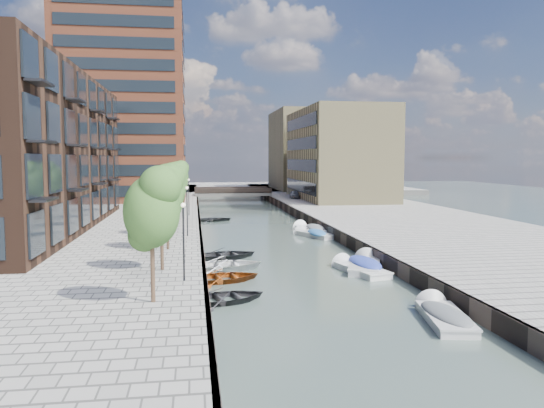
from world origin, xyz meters
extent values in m
plane|color=#38473F|center=(0.00, 40.00, 0.00)|extent=(300.00, 300.00, 0.00)
cube|color=gray|center=(16.00, 40.00, 0.50)|extent=(20.00, 140.00, 1.00)
cube|color=#332823|center=(-6.10, 40.00, 0.50)|extent=(0.25, 140.00, 1.00)
cube|color=#332823|center=(6.10, 40.00, 0.50)|extent=(0.25, 140.00, 1.00)
cube|color=gray|center=(0.00, 100.00, 0.50)|extent=(80.00, 40.00, 1.00)
cube|color=black|center=(-20.00, 30.00, 8.00)|extent=(8.00, 38.00, 14.00)
cube|color=brown|center=(-17.00, 65.00, 16.00)|extent=(18.00, 18.00, 30.00)
cube|color=#9B8D5F|center=(16.00, 62.00, 8.00)|extent=(12.00, 25.00, 14.00)
cube|color=#9B8D5F|center=(16.00, 88.00, 9.00)|extent=(12.00, 20.00, 16.00)
cube|color=gray|center=(0.00, 72.00, 1.30)|extent=(13.00, 6.00, 0.60)
cube|color=#332823|center=(0.00, 69.20, 1.90)|extent=(13.00, 0.40, 0.80)
cube|color=#332823|center=(0.00, 74.80, 1.90)|extent=(13.00, 0.40, 0.80)
cylinder|color=#382619|center=(-8.50, 4.00, 2.60)|extent=(0.20, 0.20, 3.20)
ellipsoid|color=#25491B|center=(-8.50, 4.00, 5.33)|extent=(2.50, 2.50, 3.25)
cylinder|color=#382619|center=(-8.50, 11.00, 2.60)|extent=(0.20, 0.20, 3.20)
ellipsoid|color=#25491B|center=(-8.50, 11.00, 5.33)|extent=(2.50, 2.50, 3.25)
cylinder|color=#382619|center=(-8.50, 18.00, 2.60)|extent=(0.20, 0.20, 3.20)
ellipsoid|color=#25491B|center=(-8.50, 18.00, 5.33)|extent=(2.50, 2.50, 3.25)
cylinder|color=#382619|center=(-8.50, 25.00, 2.60)|extent=(0.20, 0.20, 3.20)
ellipsoid|color=#25491B|center=(-8.50, 25.00, 5.33)|extent=(2.50, 2.50, 3.25)
cylinder|color=#382619|center=(-8.50, 32.00, 2.60)|extent=(0.20, 0.20, 3.20)
ellipsoid|color=#25491B|center=(-8.50, 32.00, 5.33)|extent=(2.50, 2.50, 3.25)
cylinder|color=#382619|center=(-8.50, 39.00, 2.60)|extent=(0.20, 0.20, 3.20)
ellipsoid|color=#25491B|center=(-8.50, 39.00, 5.33)|extent=(2.50, 2.50, 3.25)
cylinder|color=#382619|center=(-8.50, 46.00, 2.60)|extent=(0.20, 0.20, 3.20)
ellipsoid|color=#25491B|center=(-8.50, 46.00, 5.33)|extent=(2.50, 2.50, 3.25)
cylinder|color=black|center=(-7.20, 8.00, 3.00)|extent=(0.10, 0.10, 4.00)
sphere|color=#FFF2CC|center=(-7.20, 8.00, 5.00)|extent=(0.24, 0.24, 0.24)
cylinder|color=black|center=(-7.20, 24.00, 3.00)|extent=(0.10, 0.10, 4.00)
sphere|color=#FFF2CC|center=(-7.20, 24.00, 5.00)|extent=(0.24, 0.24, 0.24)
cylinder|color=black|center=(-7.20, 40.00, 3.00)|extent=(0.10, 0.10, 4.00)
sphere|color=#FFF2CC|center=(-7.20, 40.00, 5.00)|extent=(0.24, 0.24, 0.24)
imported|color=black|center=(-5.11, 7.15, 0.00)|extent=(5.10, 4.25, 0.91)
imported|color=#242427|center=(-4.38, 19.13, 0.00)|extent=(5.40, 4.41, 0.98)
imported|color=maroon|center=(-4.93, 11.78, 0.00)|extent=(5.04, 4.04, 0.93)
imported|color=silver|center=(-4.70, 15.11, 0.00)|extent=(5.61, 4.33, 1.07)
imported|color=black|center=(-4.37, 42.62, 0.00)|extent=(4.68, 3.66, 0.89)
cube|color=#AFAFAD|center=(4.59, 13.68, 0.05)|extent=(3.49, 5.30, 0.70)
cube|color=#AFAFAD|center=(4.59, 13.68, 0.43)|extent=(3.61, 5.43, 0.11)
cone|color=#AFAFAD|center=(5.48, 16.00, 0.11)|extent=(2.06, 1.57, 1.84)
ellipsoid|color=#21349A|center=(4.59, 13.68, 0.49)|extent=(3.24, 4.86, 0.61)
cube|color=#B7B6B5|center=(4.56, 2.10, 0.05)|extent=(2.44, 4.66, 0.63)
cube|color=#B7B6B5|center=(4.56, 2.10, 0.38)|extent=(2.53, 4.76, 0.10)
cone|color=#B7B6B5|center=(4.97, 4.28, 0.10)|extent=(1.77, 1.16, 1.64)
ellipsoid|color=#4D5053|center=(4.56, 2.10, 0.43)|extent=(2.27, 4.26, 0.54)
cube|color=silver|center=(4.08, 12.65, 0.05)|extent=(2.66, 4.67, 0.62)
cube|color=silver|center=(4.08, 12.65, 0.38)|extent=(2.75, 4.78, 0.10)
cone|color=silver|center=(3.54, 14.79, 0.10)|extent=(1.79, 1.23, 1.63)
cube|color=#AFAFAD|center=(4.79, 28.48, 0.05)|extent=(3.27, 4.64, 0.62)
cube|color=#AFAFAD|center=(4.79, 28.48, 0.38)|extent=(3.38, 4.76, 0.09)
cone|color=#AFAFAD|center=(3.88, 30.47, 0.09)|extent=(1.82, 1.44, 1.61)
ellipsoid|color=#205796|center=(4.79, 28.48, 0.43)|extent=(3.03, 4.25, 0.53)
cube|color=white|center=(5.40, 31.60, 0.05)|extent=(3.41, 5.16, 0.68)
cube|color=white|center=(5.40, 31.60, 0.42)|extent=(3.53, 5.28, 0.11)
cone|color=white|center=(4.53, 33.85, 0.11)|extent=(2.01, 1.53, 1.79)
ellipsoid|color=slate|center=(5.40, 31.60, 0.47)|extent=(3.16, 4.72, 0.59)
imported|color=#95979A|center=(9.38, 63.43, 1.62)|extent=(1.80, 3.76, 1.24)
camera|label=1|loc=(-6.64, -19.86, 7.46)|focal=35.00mm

